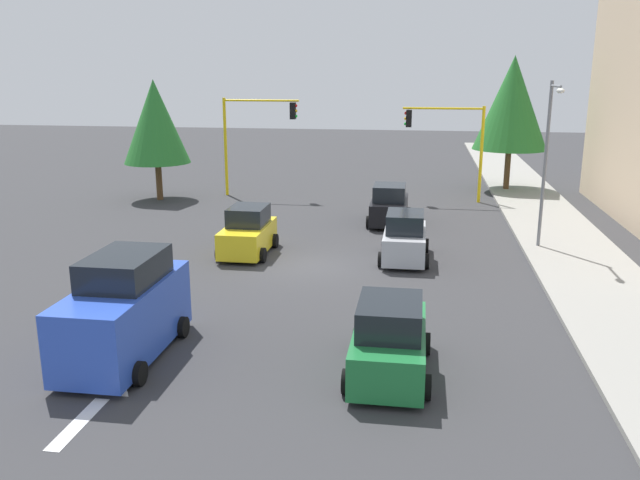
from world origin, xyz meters
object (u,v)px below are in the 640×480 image
Objects in this scene: delivery_van_blue at (125,311)px; car_black at (389,206)px; traffic_signal_far_left at (449,134)px; car_green at (390,340)px; tree_roadside_far at (512,103)px; car_yellow at (248,233)px; street_lamp_curbside at (548,148)px; tree_opposite_side at (155,122)px; car_silver at (405,238)px; traffic_signal_far_right at (254,127)px.

car_black is at bearing 159.89° from delivery_van_blue.
car_green is (22.84, -2.15, -2.97)m from traffic_signal_far_left.
tree_roadside_far is at bearing 136.19° from traffic_signal_far_left.
car_yellow is 12.04m from car_green.
car_black is (6.20, -3.00, -2.97)m from traffic_signal_far_left.
street_lamp_curbside is at bearing 100.45° from car_yellow.
traffic_signal_far_left is 0.66× the size of tree_roadside_far.
car_yellow is at bearing -33.96° from traffic_signal_far_left.
car_black is 16.66m from car_green.
tree_opposite_side is 1.82× the size of car_silver.
street_lamp_curbside is at bearing 18.80° from traffic_signal_far_left.
car_black is (-6.40, 5.49, 0.00)m from car_yellow.
tree_opposite_side reaches higher than car_yellow.
traffic_signal_far_right is 10.91m from car_black.
car_silver is at bearing 54.18° from tree_opposite_side.
tree_roadside_far is (-4.00, 3.84, 1.56)m from traffic_signal_far_left.
traffic_signal_far_left is at bearing 154.20° from car_black.
traffic_signal_far_right is 23.15m from delivery_van_blue.
delivery_van_blue is (12.48, -12.64, -3.07)m from street_lamp_curbside.
delivery_van_blue reaches higher than car_yellow.
street_lamp_curbside reaches higher than delivery_van_blue.
car_black is at bearing 53.50° from traffic_signal_far_right.
traffic_signal_far_left is at bearing 146.04° from car_yellow.
car_black is (6.20, 8.38, -3.21)m from traffic_signal_far_right.
car_silver is at bearing 90.65° from car_yellow.
delivery_van_blue is at bearing 19.93° from tree_opposite_side.
tree_roadside_far is 2.18× the size of car_silver.
delivery_van_blue is at bearing -3.39° from car_yellow.
delivery_van_blue is at bearing 5.70° from traffic_signal_far_right.
car_green is (12.45, -5.69, -3.45)m from street_lamp_curbside.
tree_opposite_side is (2.00, -16.66, 0.65)m from traffic_signal_far_left.
traffic_signal_far_left reaches higher than car_yellow.
car_silver is at bearing -69.05° from street_lamp_curbside.
traffic_signal_far_right reaches higher than delivery_van_blue.
car_yellow is 0.90× the size of car_green.
traffic_signal_far_right is 5.66m from tree_opposite_side.
tree_roadside_far is 30.10m from delivery_van_blue.
delivery_van_blue is 10.28m from car_yellow.
traffic_signal_far_left is at bearing -161.20° from street_lamp_curbside.
car_yellow and car_green have the same top height.
car_green is (22.84, 9.23, -3.21)m from traffic_signal_far_right.
traffic_signal_far_right is at bearing -124.85° from street_lamp_curbside.
car_yellow is 6.43m from car_silver.
car_green is at bearing 2.91° from car_black.
street_lamp_curbside is 1.85× the size of car_silver.
car_silver is at bearing 179.51° from car_green.
delivery_van_blue is (26.86, -12.94, -4.15)m from tree_roadside_far.
tree_opposite_side is 1.44× the size of delivery_van_blue.
traffic_signal_far_right is 15.95m from car_silver.
traffic_signal_far_right is at bearing -143.38° from car_silver.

